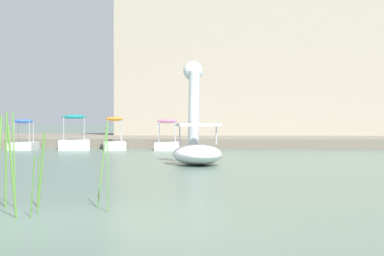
{
  "coord_description": "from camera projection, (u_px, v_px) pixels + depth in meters",
  "views": [
    {
      "loc": [
        2.52,
        -9.22,
        1.27
      ],
      "look_at": [
        0.76,
        17.81,
        1.07
      ],
      "focal_mm": 68.15,
      "sensor_mm": 36.0,
      "label": 1
    }
  ],
  "objects": [
    {
      "name": "ground_plane",
      "position": [
        44.0,
        221.0,
        9.37
      ],
      "size": [
        671.91,
        671.91,
        0.0
      ],
      "primitive_type": "plane",
      "color": "#567060"
    },
    {
      "name": "shore_bank_far",
      "position": [
        198.0,
        139.0,
        44.8
      ],
      "size": [
        120.55,
        19.38,
        0.47
      ],
      "primitive_type": "cube",
      "color": "slate",
      "rests_on": "ground_plane"
    },
    {
      "name": "swan_boat",
      "position": [
        196.0,
        141.0,
        22.01
      ],
      "size": [
        1.92,
        3.0,
        3.2
      ],
      "color": "white",
      "rests_on": "ground_plane"
    },
    {
      "name": "pedal_boat_pink",
      "position": [
        167.0,
        141.0,
        33.53
      ],
      "size": [
        1.29,
        2.3,
        1.44
      ],
      "color": "white",
      "rests_on": "ground_plane"
    },
    {
      "name": "pedal_boat_orange",
      "position": [
        114.0,
        140.0,
        33.93
      ],
      "size": [
        1.4,
        2.15,
        1.54
      ],
      "color": "white",
      "rests_on": "ground_plane"
    },
    {
      "name": "pedal_boat_teal",
      "position": [
        74.0,
        141.0,
        34.05
      ],
      "size": [
        1.87,
        2.49,
        1.64
      ],
      "color": "white",
      "rests_on": "ground_plane"
    },
    {
      "name": "pedal_boat_blue",
      "position": [
        24.0,
        141.0,
        34.22
      ],
      "size": [
        1.26,
        2.04,
        1.43
      ],
      "color": "white",
      "rests_on": "ground_plane"
    },
    {
      "name": "apartment_block",
      "position": [
        265.0,
        58.0,
        49.03
      ],
      "size": [
        19.13,
        9.96,
        10.37
      ],
      "primitive_type": "cube",
      "rotation": [
        0.0,
        0.0,
        -0.05
      ],
      "color": "#B2A893",
      "rests_on": "shore_bank_far"
    },
    {
      "name": "reed_clump_foreground",
      "position": [
        7.0,
        168.0,
        10.42
      ],
      "size": [
        2.22,
        1.43,
        1.44
      ],
      "color": "#568E38",
      "rests_on": "ground_plane"
    }
  ]
}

